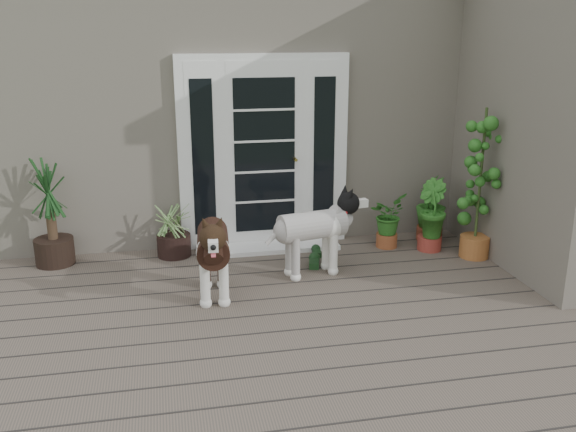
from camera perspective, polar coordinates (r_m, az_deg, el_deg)
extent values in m
cube|color=#6B5B4C|center=(5.43, 3.96, -10.51)|extent=(6.20, 4.60, 0.12)
cube|color=#665E54|center=(9.04, -3.12, 10.48)|extent=(7.40, 4.00, 3.10)
cube|color=white|center=(7.06, -2.19, 5.77)|extent=(1.90, 0.14, 2.15)
cube|color=white|center=(7.15, -1.83, -2.82)|extent=(1.60, 0.40, 0.05)
imported|color=#225E1A|center=(7.24, 8.99, -0.76)|extent=(0.59, 0.59, 0.53)
imported|color=#255819|center=(7.22, 12.78, -0.78)|extent=(0.45, 0.45, 0.59)
imported|color=#1D4F16|center=(7.56, 12.77, 0.18)|extent=(0.48, 0.48, 0.63)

